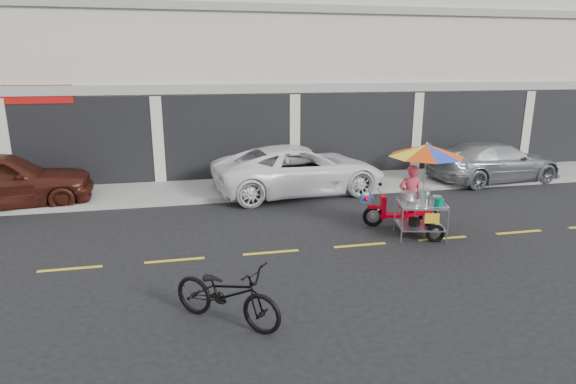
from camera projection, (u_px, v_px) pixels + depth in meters
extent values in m
plane|color=black|center=(360.00, 245.00, 10.64)|extent=(90.00, 90.00, 0.00)
cube|color=gray|center=(301.00, 183.00, 15.81)|extent=(45.00, 3.00, 0.15)
cube|color=beige|center=(273.00, 61.00, 19.51)|extent=(36.00, 8.00, 8.00)
cube|color=black|center=(295.00, 138.00, 16.37)|extent=(35.28, 0.06, 2.90)
cube|color=gray|center=(295.00, 88.00, 15.92)|extent=(36.00, 0.12, 0.30)
cube|color=gray|center=(295.00, 8.00, 15.28)|extent=(36.00, 0.12, 0.25)
cube|color=white|center=(564.00, 35.00, 22.54)|extent=(8.00, 7.00, 10.40)
cube|color=gold|center=(360.00, 245.00, 10.63)|extent=(42.00, 0.10, 0.01)
imported|color=#3E170F|center=(0.00, 181.00, 13.09)|extent=(4.98, 2.67, 1.61)
imported|color=white|center=(300.00, 170.00, 14.77)|extent=(5.55, 3.05, 1.47)
imported|color=gray|center=(494.00, 162.00, 16.23)|extent=(4.83, 2.39, 1.35)
imported|color=black|center=(227.00, 293.00, 7.33)|extent=(1.88, 1.73, 1.00)
torus|color=black|center=(373.00, 216.00, 11.81)|extent=(0.53, 0.22, 0.52)
torus|color=black|center=(429.00, 217.00, 11.79)|extent=(0.53, 0.22, 0.52)
cylinder|color=#9EA0A5|center=(373.00, 216.00, 11.81)|extent=(0.14, 0.08, 0.13)
cylinder|color=#9EA0A5|center=(429.00, 217.00, 11.79)|extent=(0.14, 0.08, 0.13)
cube|color=red|center=(374.00, 207.00, 11.75)|extent=(0.31, 0.18, 0.07)
cylinder|color=#9EA0A5|center=(374.00, 201.00, 11.71)|extent=(0.34, 0.12, 0.74)
cube|color=red|center=(383.00, 207.00, 11.74)|extent=(0.18, 0.33, 0.55)
cube|color=red|center=(399.00, 215.00, 11.79)|extent=(0.77, 0.42, 0.07)
cube|color=red|center=(417.00, 207.00, 11.73)|extent=(0.72, 0.39, 0.37)
cube|color=black|center=(414.00, 199.00, 11.68)|extent=(0.63, 0.35, 0.09)
cylinder|color=#9EA0A5|center=(379.00, 190.00, 11.64)|extent=(0.15, 0.50, 0.03)
sphere|color=black|center=(380.00, 184.00, 11.79)|extent=(0.09, 0.09, 0.09)
cylinder|color=white|center=(378.00, 209.00, 11.76)|extent=(0.13, 0.13, 0.05)
cube|color=#20499D|center=(366.00, 198.00, 11.70)|extent=(0.28, 0.25, 0.18)
cylinder|color=white|center=(366.00, 194.00, 11.67)|extent=(0.18, 0.18, 0.05)
cone|color=red|center=(367.00, 199.00, 11.54)|extent=(0.21, 0.23, 0.17)
torus|color=black|center=(435.00, 233.00, 10.78)|extent=(0.43, 0.19, 0.42)
cylinder|color=#9EA0A5|center=(402.00, 227.00, 10.66)|extent=(0.04, 0.04, 0.78)
cylinder|color=#9EA0A5|center=(395.00, 215.00, 11.46)|extent=(0.04, 0.04, 0.78)
cylinder|color=#9EA0A5|center=(448.00, 227.00, 10.64)|extent=(0.04, 0.04, 0.78)
cylinder|color=#9EA0A5|center=(437.00, 216.00, 11.44)|extent=(0.04, 0.04, 0.78)
cube|color=#9EA0A5|center=(420.00, 226.00, 11.08)|extent=(1.17, 1.04, 0.03)
cube|color=#9EA0A5|center=(421.00, 205.00, 10.95)|extent=(1.17, 1.04, 0.04)
cylinder|color=#9EA0A5|center=(426.00, 208.00, 10.54)|extent=(0.99, 0.26, 0.02)
cylinder|color=#9EA0A5|center=(417.00, 197.00, 11.33)|extent=(0.99, 0.26, 0.02)
cylinder|color=#9EA0A5|center=(399.00, 202.00, 10.95)|extent=(0.21, 0.81, 0.02)
cylinder|color=#9EA0A5|center=(444.00, 202.00, 10.93)|extent=(0.21, 0.81, 0.02)
cylinder|color=#9EA0A5|center=(416.00, 220.00, 11.48)|extent=(0.20, 0.68, 0.04)
cylinder|color=#9EA0A5|center=(417.00, 202.00, 11.36)|extent=(0.20, 0.68, 0.04)
cube|color=gold|center=(432.00, 218.00, 10.57)|extent=(0.32, 0.09, 0.23)
cylinder|color=#B7B7BC|center=(408.00, 197.00, 11.10)|extent=(0.41, 0.41, 0.22)
cylinder|color=#B7B7BC|center=(424.00, 196.00, 11.10)|extent=(0.34, 0.34, 0.28)
cylinder|color=#B7B7BC|center=(437.00, 200.00, 10.96)|extent=(0.26, 0.26, 0.16)
cylinder|color=#B7B7BC|center=(413.00, 203.00, 10.78)|extent=(0.36, 0.36, 0.12)
cylinder|color=#016348|center=(439.00, 203.00, 10.69)|extent=(0.24, 0.24, 0.20)
cylinder|color=black|center=(414.00, 222.00, 11.06)|extent=(0.31, 0.31, 0.17)
cylinder|color=black|center=(430.00, 222.00, 11.05)|extent=(0.27, 0.27, 0.15)
cylinder|color=#9EA0A5|center=(425.00, 174.00, 10.86)|extent=(0.03, 0.03, 1.38)
sphere|color=#9EA0A5|center=(427.00, 143.00, 10.68)|extent=(0.06, 0.06, 0.06)
imported|color=#C63548|center=(410.00, 196.00, 11.66)|extent=(0.64, 0.49, 1.55)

